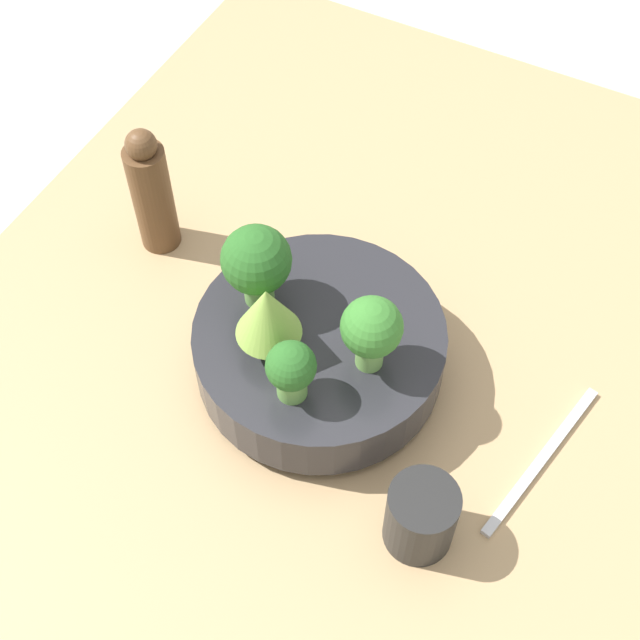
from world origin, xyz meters
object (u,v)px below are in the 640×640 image
object	(u,v)px
bowl	(320,349)
cup	(421,517)
pepper_mill	(152,192)
fork	(542,460)

from	to	relation	value
bowl	cup	distance (m)	0.20
bowl	pepper_mill	world-z (taller)	pepper_mill
pepper_mill	fork	distance (m)	0.49
cup	pepper_mill	distance (m)	0.45
cup	pepper_mill	xyz separation A→B (m)	(0.19, 0.40, 0.04)
bowl	fork	distance (m)	0.24
bowl	pepper_mill	size ratio (longest dim) A/B	1.51
bowl	pepper_mill	bearing A→B (deg)	73.04
cup	fork	xyz separation A→B (m)	(0.12, -0.08, -0.04)
fork	bowl	bearing A→B (deg)	91.98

